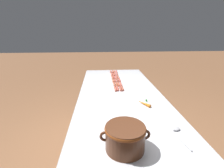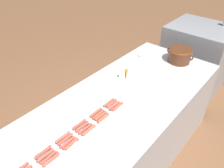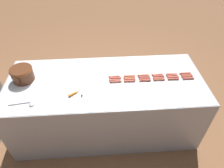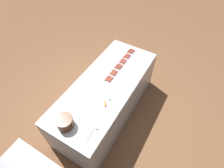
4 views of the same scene
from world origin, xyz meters
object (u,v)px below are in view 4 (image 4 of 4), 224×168
object	(u,v)px
hot_dog_9	(119,67)
hot_dog_23	(107,78)
hot_dog_5	(111,79)
hot_dog_18	(129,50)
serving_spoon	(94,130)
hot_dog_2	(125,62)
hot_dog_8	(124,62)
hot_dog_15	(118,66)
hot_dog_13	(126,56)
hot_dog_17	(108,78)
hot_dog_4	(116,73)
bean_pot	(65,122)
hot_dog_10	(115,73)
carrot	(105,101)
hot_dog_14	(122,61)
hot_dog_22	(112,71)
hot_dog_19	(125,55)
hot_dog_12	(130,51)
hot_dog_21	(116,66)
hot_dog_3	(121,67)
hot_dog_20	(121,60)
hot_dog_16	(113,72)
hot_dog_11	(110,79)
hot_dog_0	(133,52)
hot_dog_7	(128,56)
hot_dog_1	(129,57)
hot_dog_6	(132,51)

from	to	relation	value
hot_dog_9	hot_dog_23	size ratio (longest dim) A/B	1.00
hot_dog_5	hot_dog_18	xyz separation A→B (m)	(0.09, -0.86, 0.00)
serving_spoon	hot_dog_2	bearing A→B (deg)	-79.09
hot_dog_8	hot_dog_15	size ratio (longest dim) A/B	1.00
hot_dog_13	hot_dog_17	world-z (taller)	same
hot_dog_4	bean_pot	xyz separation A→B (m)	(0.13, 1.24, 0.08)
hot_dog_10	bean_pot	xyz separation A→B (m)	(0.09, 1.25, 0.08)
hot_dog_5	carrot	distance (m)	0.48
hot_dog_2	hot_dog_5	xyz separation A→B (m)	(0.00, 0.52, 0.00)
hot_dog_17	hot_dog_4	bearing A→B (deg)	-111.08
hot_dog_14	hot_dog_15	bearing A→B (deg)	89.78
hot_dog_22	serving_spoon	distance (m)	1.18
hot_dog_17	hot_dog_18	world-z (taller)	same
hot_dog_10	hot_dog_19	size ratio (longest dim) A/B	1.00
hot_dog_17	hot_dog_12	bearing A→B (deg)	-90.16
hot_dog_21	hot_dog_23	distance (m)	0.35
hot_dog_3	hot_dog_9	world-z (taller)	same
hot_dog_19	hot_dog_14	bearing A→B (deg)	99.07
hot_dog_9	hot_dog_14	size ratio (longest dim) A/B	1.00
hot_dog_2	hot_dog_20	bearing A→B (deg)	0.62
hot_dog_2	hot_dog_20	distance (m)	0.09
hot_dog_15	hot_dog_16	size ratio (longest dim) A/B	1.00
hot_dog_11	serving_spoon	size ratio (longest dim) A/B	0.52
hot_dog_21	hot_dog_16	bearing A→B (deg)	101.26
hot_dog_18	hot_dog_22	size ratio (longest dim) A/B	1.00
hot_dog_0	hot_dog_7	size ratio (longest dim) A/B	1.00
hot_dog_1	hot_dog_13	world-z (taller)	same
hot_dog_4	serving_spoon	size ratio (longest dim) A/B	0.52
hot_dog_18	hot_dog_11	bearing A→B (deg)	94.36
hot_dog_3	hot_dog_21	bearing A→B (deg)	3.29
hot_dog_15	hot_dog_21	size ratio (longest dim) A/B	1.00
hot_dog_3	hot_dog_0	bearing A→B (deg)	-90.07
hot_dog_17	bean_pot	world-z (taller)	bean_pot
hot_dog_9	hot_dog_10	world-z (taller)	same
hot_dog_6	hot_dog_17	world-z (taller)	same
hot_dog_10	bean_pot	size ratio (longest dim) A/B	0.44
hot_dog_11	hot_dog_22	world-z (taller)	same
hot_dog_10	hot_dog_15	distance (m)	0.18
hot_dog_8	hot_dog_16	distance (m)	0.35
hot_dog_15	hot_dog_17	size ratio (longest dim) A/B	1.00
serving_spoon	hot_dog_18	bearing A→B (deg)	-78.23
hot_dog_3	hot_dog_1	bearing A→B (deg)	-89.54
hot_dog_6	hot_dog_13	size ratio (longest dim) A/B	1.00
hot_dog_18	hot_dog_14	bearing A→B (deg)	95.31
hot_dog_1	hot_dog_16	bearing A→B (deg)	83.59
hot_dog_22	carrot	world-z (taller)	carrot
hot_dog_11	hot_dog_21	world-z (taller)	same
hot_dog_23	hot_dog_11	bearing A→B (deg)	-177.98
serving_spoon	carrot	world-z (taller)	carrot
hot_dog_0	hot_dog_3	bearing A→B (deg)	89.93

